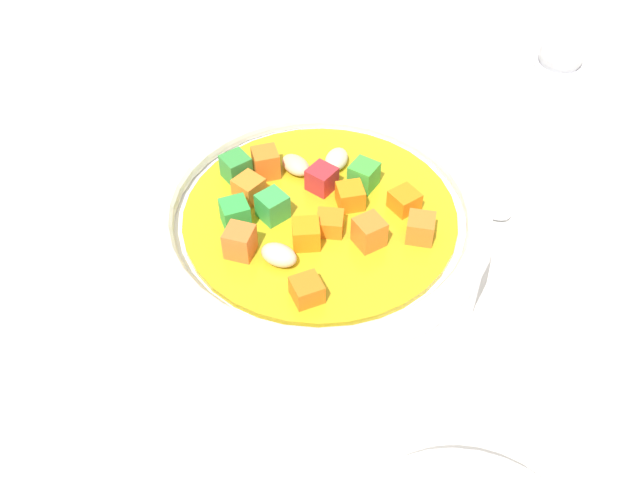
{
  "coord_description": "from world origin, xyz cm",
  "views": [
    {
      "loc": [
        -26.35,
        10.6,
        32.79
      ],
      "look_at": [
        0.0,
        0.0,
        2.74
      ],
      "focal_mm": 39.5,
      "sensor_mm": 36.0,
      "label": 1
    }
  ],
  "objects": [
    {
      "name": "ground_plane",
      "position": [
        0.0,
        0.0,
        -1.0
      ],
      "size": [
        140.0,
        140.0,
        2.0
      ],
      "primitive_type": "cube",
      "color": "silver"
    },
    {
      "name": "soup_bowl_main",
      "position": [
        0.0,
        0.01,
        3.12
      ],
      "size": [
        19.42,
        19.42,
        6.66
      ],
      "color": "white",
      "rests_on": "ground_plane"
    },
    {
      "name": "spoon",
      "position": [
        -4.57,
        -14.1,
        0.47
      ],
      "size": [
        18.42,
        6.94,
        1.04
      ],
      "rotation": [
        0.0,
        0.0,
        6.58
      ],
      "color": "silver",
      "rests_on": "ground_plane"
    },
    {
      "name": "pepper_shaker",
      "position": [
        5.21,
        -19.12,
        4.62
      ],
      "size": [
        3.24,
        3.24,
        9.29
      ],
      "color": "silver",
      "rests_on": "ground_plane"
    }
  ]
}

